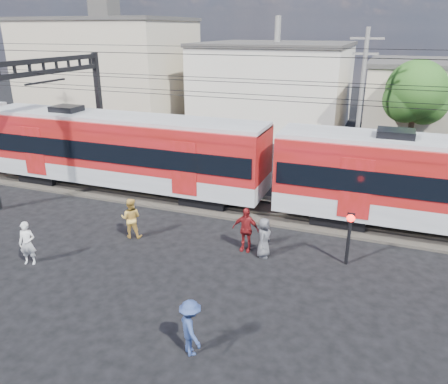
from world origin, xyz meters
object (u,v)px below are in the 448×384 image
Objects in this scene: pedestrian_a at (27,243)px; pedestrian_c at (191,328)px; crossing_signal at (350,229)px; commuter_train at (123,149)px.

pedestrian_a reaches higher than pedestrian_c.
pedestrian_c is 0.79× the size of crossing_signal.
pedestrian_a is 1.02× the size of pedestrian_c.
pedestrian_c is at bearing -34.87° from pedestrian_a.
crossing_signal reaches higher than pedestrian_c.
commuter_train is at bearing 77.86° from pedestrian_a.
pedestrian_c is (7.80, -2.30, -0.02)m from pedestrian_a.
commuter_train is at bearing -5.56° from pedestrian_c.
commuter_train reaches higher than pedestrian_a.
pedestrian_c is (8.70, -10.42, -1.57)m from commuter_train.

